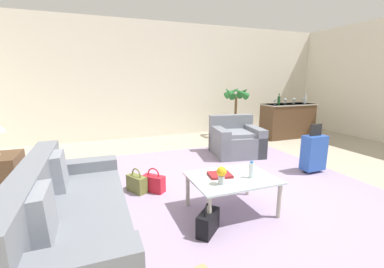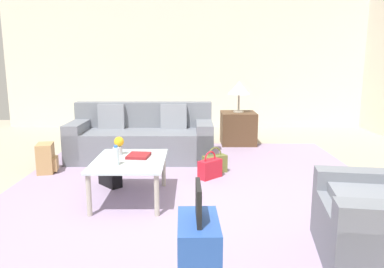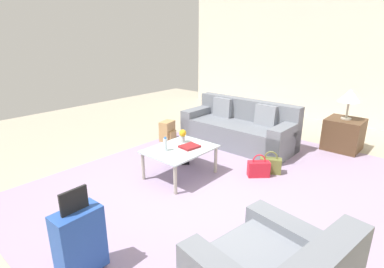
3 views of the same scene
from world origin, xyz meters
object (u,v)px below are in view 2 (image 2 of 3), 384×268
water_bottle (116,156)px  handbag_red (210,168)px  table_lamp (239,88)px  handbag_black (110,176)px  coffee_table (130,165)px  side_table (238,128)px  handbag_olive (215,164)px  flower_vase (119,144)px  backpack_tan (46,159)px  couch (142,139)px  coffee_table_book (139,156)px

water_bottle → handbag_red: 1.44m
table_lamp → handbag_red: size_ratio=1.53×
water_bottle → handbag_black: water_bottle is taller
coffee_table → water_bottle: size_ratio=4.85×
water_bottle → side_table: 3.41m
coffee_table → handbag_olive: (-0.99, 0.97, -0.26)m
handbag_olive → flower_vase: bearing=-55.6°
water_bottle → backpack_tan: (-1.20, -1.19, -0.35)m
couch → handbag_red: 1.45m
coffee_table → handbag_olive: coffee_table is taller
handbag_black → backpack_tan: 1.12m
coffee_table_book → flower_vase: bearing=-106.4°
handbag_olive → backpack_tan: 2.26m
water_bottle → side_table: (-3.00, 1.60, -0.25)m
coffee_table → flower_vase: (-0.22, -0.15, 0.18)m
water_bottle → handbag_black: 0.80m
coffee_table → coffee_table_book: size_ratio=3.74×
table_lamp → handbag_red: bearing=-16.5°
water_bottle → handbag_olive: size_ratio=0.57×
coffee_table → handbag_red: 1.20m
coffee_table_book → side_table: bearing=159.2°
backpack_tan → couch: bearing=123.5°
coffee_table_book → table_lamp: (-2.68, 1.42, 0.54)m
couch → backpack_tan: (0.79, -1.19, -0.10)m
backpack_tan → water_bottle: bearing=44.7°
handbag_red → handbag_black: size_ratio=1.00×
flower_vase → table_lamp: 3.09m
handbag_red → water_bottle: bearing=-46.2°
coffee_table → side_table: side_table is taller
coffee_table_book → handbag_red: bearing=135.1°
flower_vase → handbag_olive: flower_vase is taller
coffee_table → handbag_olive: bearing=135.5°
coffee_table → flower_vase: 0.32m
handbag_black → coffee_table: bearing=35.2°
water_bottle → handbag_red: (-0.96, 1.00, -0.41)m
coffee_table_book → backpack_tan: coffee_table_book is taller
flower_vase → handbag_black: bearing=-144.0°
couch → side_table: 1.89m
side_table → backpack_tan: side_table is taller
side_table → handbag_black: 2.97m
coffee_table_book → flower_vase: 0.27m
handbag_olive → backpack_tan: bearing=-90.4°
flower_vase → table_lamp: table_lamp is taller
water_bottle → backpack_tan: water_bottle is taller
flower_vase → handbag_black: (-0.23, -0.17, -0.44)m
handbag_red → side_table: bearing=163.5°
couch → coffee_table_book: size_ratio=8.10×
backpack_tan → handbag_olive: bearing=89.6°
coffee_table → side_table: 3.18m
side_table → handbag_black: side_table is taller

